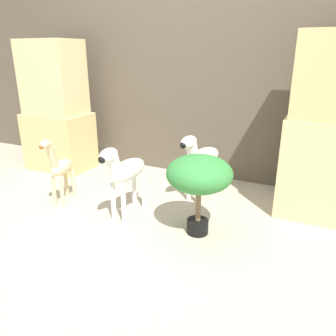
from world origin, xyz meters
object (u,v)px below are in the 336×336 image
object	(u,v)px
zebra_right	(201,157)
giraffe_figurine	(60,168)
zebra_left	(124,171)
potted_palm_front	(199,176)

from	to	relation	value
zebra_right	giraffe_figurine	xyz separation A→B (m)	(-1.04, -0.60, -0.06)
zebra_left	giraffe_figurine	distance (m)	0.63
giraffe_figurine	potted_palm_front	xyz separation A→B (m)	(1.24, 0.02, 0.12)
zebra_right	zebra_left	xyz separation A→B (m)	(-0.42, -0.57, 0.00)
zebra_right	potted_palm_front	size ratio (longest dim) A/B	1.04
giraffe_figurine	zebra_left	bearing A→B (deg)	2.82
zebra_right	zebra_left	size ratio (longest dim) A/B	1.00
giraffe_figurine	potted_palm_front	size ratio (longest dim) A/B	1.04
zebra_left	potted_palm_front	bearing A→B (deg)	-0.60
giraffe_figurine	potted_palm_front	bearing A→B (deg)	1.13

